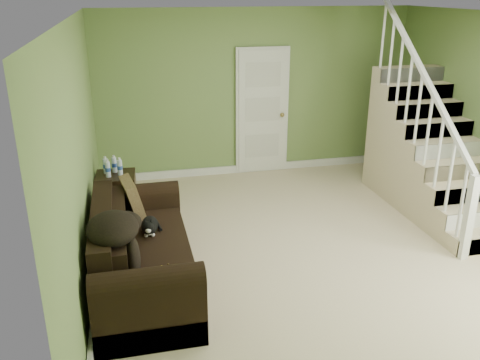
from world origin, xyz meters
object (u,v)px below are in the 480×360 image
side_table (117,195)px  banana (165,270)px  sofa (139,257)px  cat (150,226)px

side_table → banana: size_ratio=4.90×
sofa → cat: bearing=58.1°
side_table → sofa: bearing=-83.0°
banana → sofa: bearing=88.1°
sofa → banana: sofa is taller
sofa → banana: size_ratio=12.89×
cat → banana: (0.08, -0.81, -0.06)m
sofa → cat: sofa is taller
side_table → banana: (0.43, -2.34, 0.18)m
sofa → side_table: size_ratio=2.63×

